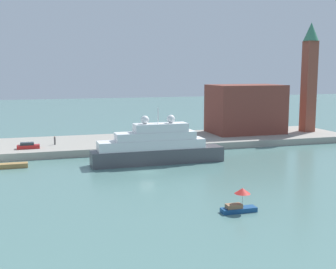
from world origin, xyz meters
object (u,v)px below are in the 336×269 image
object	(u,v)px
parked_car	(28,146)
person_figure	(55,141)
large_yacht	(156,147)
bell_tower	(309,73)
harbor_building	(245,109)
work_barge	(10,166)
mooring_bollard	(132,145)
small_motorboat	(239,202)

from	to	relation	value
parked_car	person_figure	world-z (taller)	person_figure
parked_car	large_yacht	bearing A→B (deg)	-32.31
large_yacht	bell_tower	bearing A→B (deg)	23.40
harbor_building	parked_car	size ratio (longest dim) A/B	3.99
work_barge	mooring_bollard	xyz separation A→B (m)	(23.29, 7.10, 1.43)
large_yacht	work_barge	xyz separation A→B (m)	(-25.59, 3.75, -2.56)
small_motorboat	parked_car	xyz separation A→B (m)	(-24.66, 44.27, 0.81)
work_barge	parked_car	distance (m)	11.08
small_motorboat	person_figure	size ratio (longest dim) A/B	2.41
bell_tower	parked_car	world-z (taller)	bell_tower
large_yacht	parked_car	world-z (taller)	large_yacht
work_barge	small_motorboat	bearing A→B (deg)	-50.67
bell_tower	mooring_bollard	world-z (taller)	bell_tower
parked_car	mooring_bollard	world-z (taller)	parked_car
harbor_building	bell_tower	bearing A→B (deg)	-9.13
mooring_bollard	large_yacht	bearing A→B (deg)	-78.04
small_motorboat	harbor_building	xyz separation A→B (m)	(27.14, 52.22, 6.24)
bell_tower	work_barge	bearing A→B (deg)	-167.38
large_yacht	work_barge	world-z (taller)	large_yacht
small_motorboat	person_figure	distance (m)	51.37
small_motorboat	work_barge	bearing A→B (deg)	129.33
large_yacht	person_figure	distance (m)	24.68
bell_tower	mooring_bollard	size ratio (longest dim) A/B	38.69
harbor_building	mooring_bollard	size ratio (longest dim) A/B	24.75
bell_tower	person_figure	bearing A→B (deg)	-178.16
mooring_bollard	parked_car	bearing A→B (deg)	170.34
harbor_building	person_figure	bearing A→B (deg)	-174.32
mooring_bollard	harbor_building	bearing A→B (deg)	19.91
small_motorboat	harbor_building	distance (m)	59.18
work_barge	parked_car	xyz separation A→B (m)	(2.97, 10.56, 1.61)
bell_tower	mooring_bollard	distance (m)	50.59
large_yacht	harbor_building	distance (m)	36.97
parked_car	person_figure	bearing A→B (deg)	31.81
harbor_building	mooring_bollard	bearing A→B (deg)	-160.09
large_yacht	small_motorboat	bearing A→B (deg)	-86.11
small_motorboat	mooring_bollard	world-z (taller)	small_motorboat
large_yacht	bell_tower	size ratio (longest dim) A/B	0.90
small_motorboat	bell_tower	distance (m)	67.58
work_barge	mooring_bollard	distance (m)	24.39
large_yacht	person_figure	size ratio (longest dim) A/B	13.50
person_figure	parked_car	bearing A→B (deg)	-148.19
parked_car	harbor_building	bearing A→B (deg)	8.72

